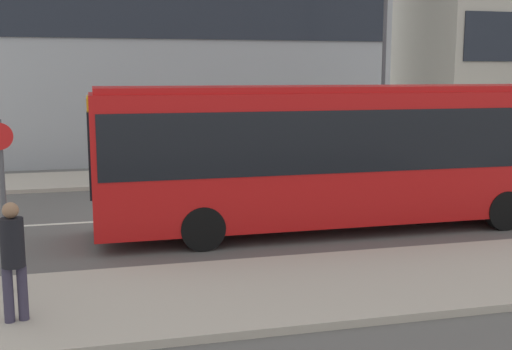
{
  "coord_description": "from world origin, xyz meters",
  "views": [
    {
      "loc": [
        -1.23,
        -16.4,
        3.77
      ],
      "look_at": [
        2.5,
        -1.84,
        1.35
      ],
      "focal_mm": 45.0,
      "sensor_mm": 36.0,
      "label": 1
    }
  ],
  "objects": [
    {
      "name": "city_bus",
      "position": [
        4.62,
        -2.14,
        1.98
      ],
      "size": [
        11.88,
        2.54,
        3.44
      ],
      "rotation": [
        0.0,
        0.0,
        -0.1
      ],
      "color": "red",
      "rests_on": "ground_plane"
    },
    {
      "name": "pedestrian_near_stop",
      "position": [
        -2.42,
        -6.79,
        1.15
      ],
      "size": [
        0.34,
        0.34,
        1.79
      ],
      "rotation": [
        0.0,
        0.0,
        0.24
      ],
      "color": "#383347",
      "rests_on": "sidewalk_near"
    },
    {
      "name": "ground_plane",
      "position": [
        0.0,
        0.0,
        0.0
      ],
      "size": [
        120.0,
        120.0,
        0.0
      ],
      "primitive_type": "plane",
      "color": "#595654"
    },
    {
      "name": "lane_centerline",
      "position": [
        0.0,
        0.0,
        0.0
      ],
      "size": [
        41.8,
        0.16,
        0.01
      ],
      "color": "silver",
      "rests_on": "ground_plane"
    },
    {
      "name": "sidewalk_near",
      "position": [
        0.0,
        -6.25,
        0.07
      ],
      "size": [
        44.0,
        3.5,
        0.13
      ],
      "color": "#B2A899",
      "rests_on": "ground_plane"
    },
    {
      "name": "parked_car_0",
      "position": [
        11.42,
        3.49,
        0.61
      ],
      "size": [
        4.42,
        1.79,
        1.28
      ],
      "color": "silver",
      "rests_on": "ground_plane"
    },
    {
      "name": "bus_stop_sign",
      "position": [
        -2.69,
        -5.41,
        1.81
      ],
      "size": [
        0.44,
        0.12,
        2.89
      ],
      "color": "#4C4C51",
      "rests_on": "sidewalk_near"
    },
    {
      "name": "sidewalk_far",
      "position": [
        0.0,
        6.25,
        0.07
      ],
      "size": [
        44.0,
        3.5,
        0.13
      ],
      "color": "#B2A899",
      "rests_on": "ground_plane"
    },
    {
      "name": "street_lamp",
      "position": [
        9.13,
        5.34,
        4.72
      ],
      "size": [
        0.36,
        0.36,
        7.61
      ],
      "color": "#4C4C51",
      "rests_on": "sidewalk_far"
    }
  ]
}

